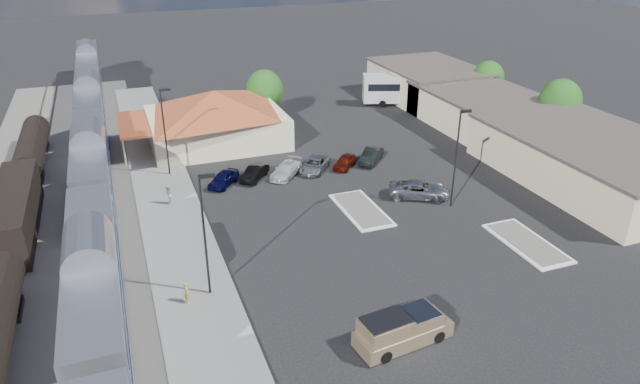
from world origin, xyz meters
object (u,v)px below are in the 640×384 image
object	(u,v)px
station_depot	(215,117)
pickup_truck	(404,329)
coach_bus	(410,88)
suv	(419,190)

from	to	relation	value
station_depot	pickup_truck	world-z (taller)	station_depot
coach_bus	suv	bearing A→B (deg)	172.94
pickup_truck	coach_bus	size ratio (longest dim) A/B	0.47
suv	coach_bus	distance (m)	30.67
coach_bus	station_depot	bearing A→B (deg)	121.52
pickup_truck	station_depot	bearing A→B (deg)	-1.71
station_depot	pickup_truck	distance (m)	39.25
suv	coach_bus	size ratio (longest dim) A/B	0.42
station_depot	coach_bus	size ratio (longest dim) A/B	1.38
station_depot	suv	distance (m)	26.08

